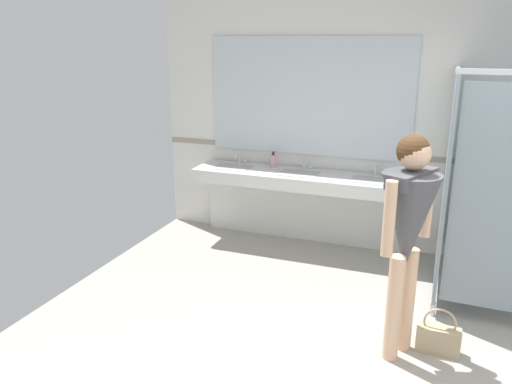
{
  "coord_description": "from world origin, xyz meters",
  "views": [
    {
      "loc": [
        -0.28,
        -2.94,
        2.25
      ],
      "look_at": [
        -1.76,
        0.99,
        0.97
      ],
      "focal_mm": 35.49,
      "sensor_mm": 36.0,
      "label": 1
    }
  ],
  "objects": [
    {
      "name": "wall_back_tile_band",
      "position": [
        0.0,
        2.48,
        1.05
      ],
      "size": [
        6.88,
        0.01,
        0.06
      ],
      "primitive_type": "cube",
      "color": "#9E937F",
      "rests_on": "wall_back"
    },
    {
      "name": "handbag",
      "position": [
        -0.17,
        0.61,
        0.12
      ],
      "size": [
        0.31,
        0.11,
        0.36
      ],
      "color": "tan",
      "rests_on": "ground_plane"
    },
    {
      "name": "soap_dispenser",
      "position": [
        -2.07,
        2.36,
        0.92
      ],
      "size": [
        0.07,
        0.07,
        0.18
      ],
      "color": "#D899B2",
      "rests_on": "vanity_counter"
    },
    {
      "name": "person_standing",
      "position": [
        -0.46,
        0.49,
        1.04
      ],
      "size": [
        0.53,
        0.53,
        1.65
      ],
      "color": "#DBAD89",
      "rests_on": "ground_plane"
    },
    {
      "name": "vanity_counter",
      "position": [
        -1.71,
        2.28,
        0.62
      ],
      "size": [
        2.36,
        0.55,
        0.96
      ],
      "color": "silver",
      "rests_on": "ground_plane"
    },
    {
      "name": "wall_back",
      "position": [
        0.0,
        2.55,
        1.42
      ],
      "size": [
        6.88,
        0.12,
        2.84
      ],
      "primitive_type": "cube",
      "color": "silver",
      "rests_on": "ground_plane"
    },
    {
      "name": "mirror_panel",
      "position": [
        -1.71,
        2.48,
        1.64
      ],
      "size": [
        2.26,
        0.02,
        1.27
      ],
      "primitive_type": "cube",
      "color": "silver",
      "rests_on": "wall_back"
    }
  ]
}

